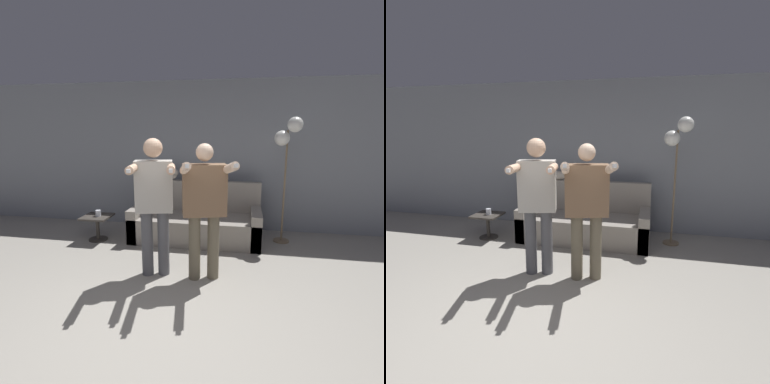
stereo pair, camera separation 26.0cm
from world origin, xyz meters
The scene contains 9 objects.
ground_plane centered at (0.00, 0.00, 0.00)m, with size 16.00×16.00×0.00m, color gray.
wall_back centered at (0.00, 3.10, 1.30)m, with size 10.00×0.05×2.60m.
couch centered at (0.00, 2.45, 0.28)m, with size 2.06×0.87×0.92m.
person_left centered at (-0.29, 1.12, 0.97)m, with size 0.61×0.75×1.68m.
person_right centered at (0.31, 1.12, 0.95)m, with size 0.68×0.77×1.62m.
cat centered at (-0.53, 2.76, 1.00)m, with size 0.43×0.11×0.19m.
floor_lamp centered at (1.38, 2.56, 1.61)m, with size 0.41×0.25×1.96m.
side_table centered at (-1.58, 2.11, 0.29)m, with size 0.44×0.44×0.40m.
cup centered at (-1.54, 2.10, 0.45)m, with size 0.08×0.08×0.10m.
Camera 2 is at (1.00, -2.14, 1.77)m, focal length 28.00 mm.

